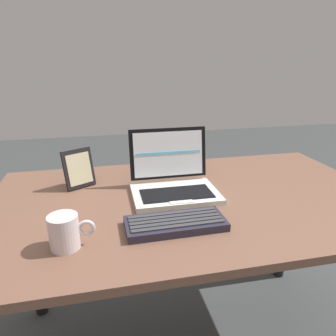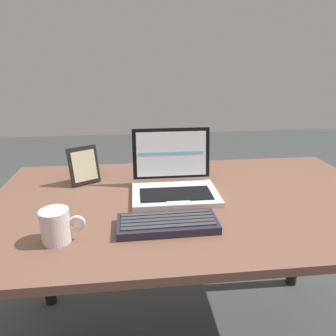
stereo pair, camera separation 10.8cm
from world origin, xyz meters
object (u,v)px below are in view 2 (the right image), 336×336
object	(u,v)px
laptop_front	(174,182)
photo_frame	(84,166)
external_keyboard	(168,223)
coffee_mug	(56,226)

from	to	relation	value
laptop_front	photo_frame	bearing A→B (deg)	159.09
external_keyboard	coffee_mug	bearing A→B (deg)	-173.18
external_keyboard	photo_frame	distance (m)	0.47
laptop_front	external_keyboard	bearing A→B (deg)	-101.77
laptop_front	coffee_mug	xyz separation A→B (m)	(-0.35, -0.28, 0.00)
laptop_front	coffee_mug	world-z (taller)	laptop_front
external_keyboard	laptop_front	bearing A→B (deg)	78.23
coffee_mug	external_keyboard	bearing A→B (deg)	6.82
laptop_front	external_keyboard	world-z (taller)	laptop_front
laptop_front	coffee_mug	bearing A→B (deg)	-141.73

